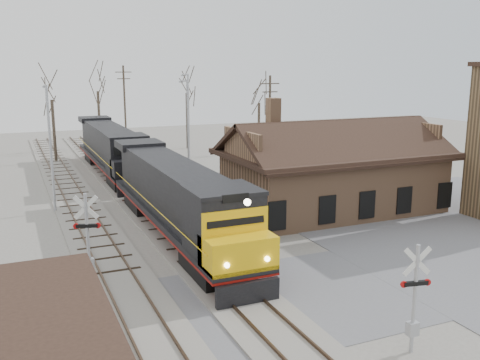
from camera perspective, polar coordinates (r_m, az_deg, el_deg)
The scene contains 18 objects.
ground at distance 23.33m, azimuth 0.87°, elevation -13.33°, with size 140.00×140.00×0.00m, color gray.
road at distance 23.33m, azimuth 0.87°, elevation -13.29°, with size 60.00×9.00×0.03m, color slate.
track_main at distance 36.66m, azimuth -8.89°, elevation -3.85°, with size 3.40×90.00×0.24m.
track_siding at distance 35.85m, azimuth -15.88°, elevation -4.53°, with size 3.40×90.00×0.24m.
depot at distance 38.22m, azimuth 9.84°, elevation 0.38°, with size 15.20×9.31×7.90m.
locomotive_lead at distance 31.21m, azimuth -6.58°, elevation -2.07°, with size 3.12×20.88×4.64m.
locomotive_trailing at distance 51.47m, azimuth -13.55°, elevation 3.22°, with size 3.12×20.88×4.39m.
crossbuck_near at distance 20.11m, azimuth 18.09°, elevation -12.34°, with size 1.14×0.33×4.03m.
crossbuck_far at distance 25.77m, azimuth -15.91°, elevation -6.44°, with size 1.21×0.47×4.38m.
streetlight_a at distance 38.89m, azimuth -19.60°, elevation 3.85°, with size 0.25×2.04×8.81m.
streetlight_b at distance 45.77m, azimuth -5.62°, elevation 5.67°, with size 0.25×2.04×8.91m.
streetlight_c at distance 54.54m, azimuth -5.54°, elevation 6.89°, with size 0.25×2.04×9.31m.
utility_pole_b at distance 68.25m, azimuth -12.18°, elevation 7.79°, with size 2.00×0.24×10.15m.
utility_pole_c at distance 53.43m, azimuth 3.18°, elevation 6.41°, with size 2.00×0.24×9.17m.
tree_b at distance 59.93m, azimuth -19.51°, elevation 9.10°, with size 4.40×4.40×10.77m.
tree_c at distance 69.08m, azimuth -14.98°, elevation 10.10°, with size 4.70×4.70×11.50m.
tree_d at distance 66.63m, azimuth -5.73°, elevation 10.19°, with size 4.57×4.57×11.19m.
tree_e at distance 63.34m, azimuth 2.05°, elevation 9.08°, with size 3.89×3.89×9.53m.
Camera 1 is at (-8.75, -19.19, 9.97)m, focal length 40.00 mm.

